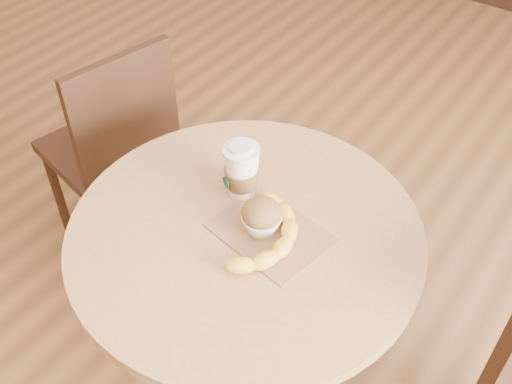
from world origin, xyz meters
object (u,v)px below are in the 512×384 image
chair_left (116,146)px  muffin (261,217)px  cafe_table (246,282)px  banana (265,236)px  coffee_cup (242,172)px

chair_left → muffin: 0.86m
cafe_table → banana: size_ratio=3.04×
chair_left → coffee_cup: size_ratio=6.06×
chair_left → muffin: bearing=84.2°
cafe_table → chair_left: chair_left is taller
coffee_cup → muffin: 0.13m
cafe_table → banana: (0.06, -0.01, 0.21)m
coffee_cup → banana: bearing=-11.9°
coffee_cup → banana: 0.17m
chair_left → muffin: chair_left is taller
cafe_table → banana: banana is taller
cafe_table → muffin: size_ratio=8.80×
coffee_cup → banana: (0.13, -0.10, -0.04)m
muffin → chair_left: bearing=162.8°
banana → coffee_cup: bearing=132.8°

